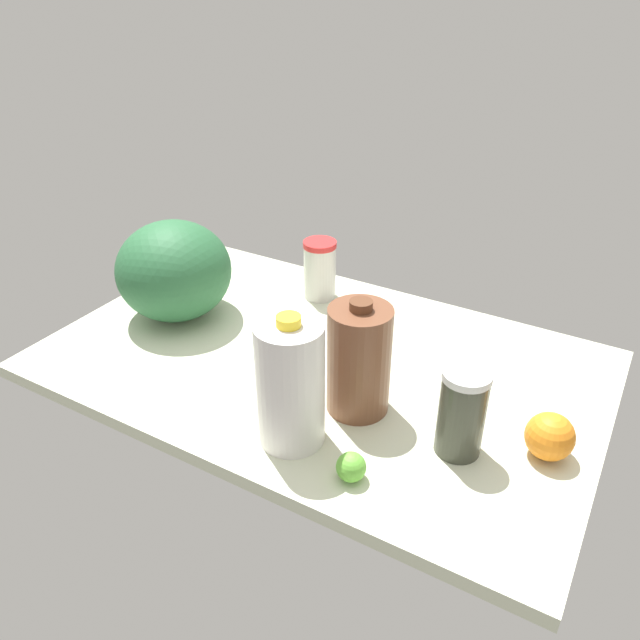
# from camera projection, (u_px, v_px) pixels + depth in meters

# --- Properties ---
(countertop) EXTENTS (1.20, 0.76, 0.03)m
(countertop) POSITION_uv_depth(u_px,v_px,m) (320.00, 364.00, 1.39)
(countertop) COLOR beige
(countertop) RESTS_ON ground
(chocolate_milk_jug) EXTENTS (0.12, 0.12, 0.24)m
(chocolate_milk_jug) POSITION_uv_depth(u_px,v_px,m) (359.00, 360.00, 1.18)
(chocolate_milk_jug) COLOR brown
(chocolate_milk_jug) RESTS_ON countertop
(shaker_bottle) EXTENTS (0.09, 0.09, 0.17)m
(shaker_bottle) POSITION_uv_depth(u_px,v_px,m) (462.00, 412.00, 1.09)
(shaker_bottle) COLOR #3A3C30
(shaker_bottle) RESTS_ON countertop
(milk_jug) EXTENTS (0.12, 0.12, 0.26)m
(milk_jug) POSITION_uv_depth(u_px,v_px,m) (290.00, 384.00, 1.10)
(milk_jug) COLOR white
(milk_jug) RESTS_ON countertop
(watermelon) EXTENTS (0.27, 0.27, 0.24)m
(watermelon) POSITION_uv_depth(u_px,v_px,m) (174.00, 271.00, 1.50)
(watermelon) COLOR #296139
(watermelon) RESTS_ON countertop
(tumbler_cup) EXTENTS (0.08, 0.08, 0.16)m
(tumbler_cup) POSITION_uv_depth(u_px,v_px,m) (320.00, 269.00, 1.60)
(tumbler_cup) COLOR silver
(tumbler_cup) RESTS_ON countertop
(orange_beside_bowl) EXTENTS (0.09, 0.09, 0.09)m
(orange_beside_bowl) POSITION_uv_depth(u_px,v_px,m) (550.00, 436.00, 1.10)
(orange_beside_bowl) COLOR orange
(orange_beside_bowl) RESTS_ON countertop
(lime_far_back) EXTENTS (0.05, 0.05, 0.05)m
(lime_far_back) POSITION_uv_depth(u_px,v_px,m) (351.00, 467.00, 1.06)
(lime_far_back) COLOR #63B73A
(lime_far_back) RESTS_ON countertop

